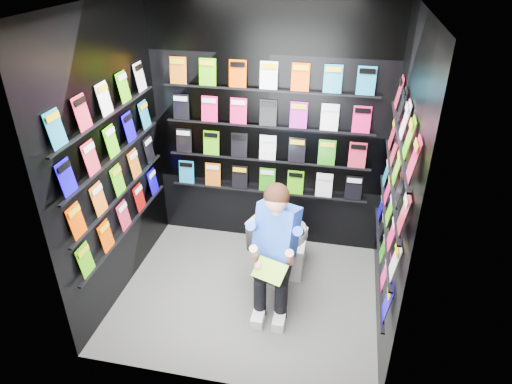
# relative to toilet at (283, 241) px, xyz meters

# --- Properties ---
(floor) EXTENTS (2.40, 2.40, 0.00)m
(floor) POSITION_rel_toilet_xyz_m (-0.26, -0.43, -0.37)
(floor) COLOR #5D5D5A
(floor) RESTS_ON ground
(ceiling) EXTENTS (2.40, 2.40, 0.00)m
(ceiling) POSITION_rel_toilet_xyz_m (-0.26, -0.43, 2.23)
(ceiling) COLOR white
(ceiling) RESTS_ON floor
(wall_back) EXTENTS (2.40, 0.04, 2.60)m
(wall_back) POSITION_rel_toilet_xyz_m (-0.26, 0.57, 0.93)
(wall_back) COLOR black
(wall_back) RESTS_ON floor
(wall_front) EXTENTS (2.40, 0.04, 2.60)m
(wall_front) POSITION_rel_toilet_xyz_m (-0.26, -1.43, 0.93)
(wall_front) COLOR black
(wall_front) RESTS_ON floor
(wall_left) EXTENTS (0.04, 2.00, 2.60)m
(wall_left) POSITION_rel_toilet_xyz_m (-1.46, -0.43, 0.93)
(wall_left) COLOR black
(wall_left) RESTS_ON floor
(wall_right) EXTENTS (0.04, 2.00, 2.60)m
(wall_right) POSITION_rel_toilet_xyz_m (0.94, -0.43, 0.93)
(wall_right) COLOR black
(wall_right) RESTS_ON floor
(comics_back) EXTENTS (2.10, 0.06, 1.37)m
(comics_back) POSITION_rel_toilet_xyz_m (-0.26, 0.54, 0.94)
(comics_back) COLOR #F41664
(comics_back) RESTS_ON wall_back
(comics_left) EXTENTS (0.06, 1.70, 1.37)m
(comics_left) POSITION_rel_toilet_xyz_m (-1.43, -0.43, 0.94)
(comics_left) COLOR #F41664
(comics_left) RESTS_ON wall_left
(comics_right) EXTENTS (0.06, 1.70, 1.37)m
(comics_right) POSITION_rel_toilet_xyz_m (0.91, -0.43, 0.94)
(comics_right) COLOR #F41664
(comics_right) RESTS_ON wall_right
(toilet) EXTENTS (0.65, 0.85, 0.73)m
(toilet) POSITION_rel_toilet_xyz_m (0.00, 0.00, 0.00)
(toilet) COLOR white
(toilet) RESTS_ON floor
(longbox) EXTENTS (0.25, 0.45, 0.34)m
(longbox) POSITION_rel_toilet_xyz_m (0.09, 0.07, -0.20)
(longbox) COLOR white
(longbox) RESTS_ON floor
(longbox_lid) EXTENTS (0.27, 0.47, 0.03)m
(longbox_lid) POSITION_rel_toilet_xyz_m (0.09, 0.07, -0.01)
(longbox_lid) COLOR white
(longbox_lid) RESTS_ON longbox
(reader) EXTENTS (0.70, 0.84, 1.32)m
(reader) POSITION_rel_toilet_xyz_m (0.00, -0.38, 0.38)
(reader) COLOR blue
(reader) RESTS_ON toilet
(held_comic) EXTENTS (0.31, 0.24, 0.12)m
(held_comic) POSITION_rel_toilet_xyz_m (0.00, -0.73, 0.21)
(held_comic) COLOR green
(held_comic) RESTS_ON reader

